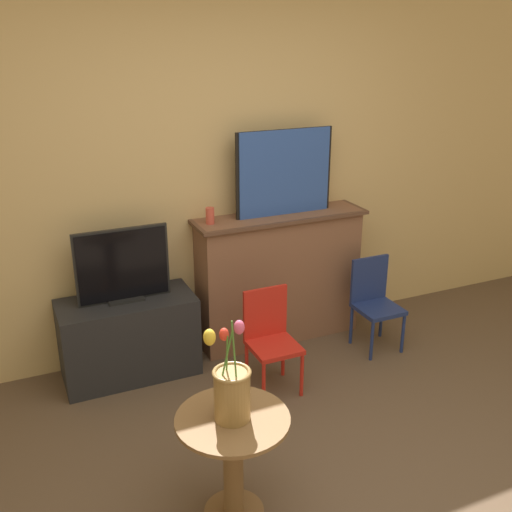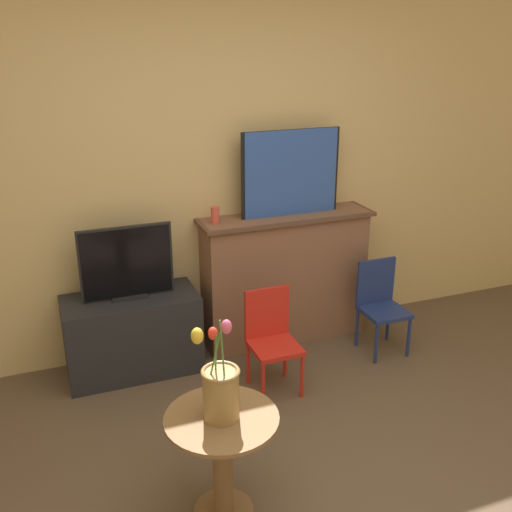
{
  "view_description": "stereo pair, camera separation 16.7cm",
  "coord_description": "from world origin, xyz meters",
  "px_view_note": "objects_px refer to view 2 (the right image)",
  "views": [
    {
      "loc": [
        -1.32,
        -1.69,
        2.2
      ],
      "look_at": [
        -0.01,
        1.26,
        0.97
      ],
      "focal_mm": 42.0,
      "sensor_mm": 36.0,
      "label": 1
    },
    {
      "loc": [
        -1.17,
        -1.75,
        2.2
      ],
      "look_at": [
        -0.01,
        1.26,
        0.97
      ],
      "focal_mm": 42.0,
      "sensor_mm": 36.0,
      "label": 2
    }
  ],
  "objects_px": {
    "painting": "(291,173)",
    "vase_tulips": "(220,389)",
    "tv_monitor": "(127,264)",
    "chair_blue": "(380,301)",
    "chair_red": "(271,335)"
  },
  "relations": [
    {
      "from": "painting",
      "to": "tv_monitor",
      "type": "distance_m",
      "value": 1.28
    },
    {
      "from": "chair_blue",
      "to": "vase_tulips",
      "type": "distance_m",
      "value": 1.95
    },
    {
      "from": "chair_red",
      "to": "chair_blue",
      "type": "xyz_separation_m",
      "value": [
        0.92,
        0.19,
        0.0
      ]
    },
    {
      "from": "painting",
      "to": "chair_blue",
      "type": "relative_size",
      "value": 1.09
    },
    {
      "from": "painting",
      "to": "chair_blue",
      "type": "distance_m",
      "value": 1.12
    },
    {
      "from": "painting",
      "to": "vase_tulips",
      "type": "distance_m",
      "value": 1.93
    },
    {
      "from": "chair_red",
      "to": "chair_blue",
      "type": "bearing_deg",
      "value": 11.56
    },
    {
      "from": "chair_red",
      "to": "chair_blue",
      "type": "height_order",
      "value": "same"
    },
    {
      "from": "painting",
      "to": "vase_tulips",
      "type": "height_order",
      "value": "painting"
    },
    {
      "from": "tv_monitor",
      "to": "vase_tulips",
      "type": "bearing_deg",
      "value": -83.76
    },
    {
      "from": "tv_monitor",
      "to": "chair_red",
      "type": "xyz_separation_m",
      "value": [
        0.8,
        -0.52,
        -0.41
      ]
    },
    {
      "from": "painting",
      "to": "vase_tulips",
      "type": "bearing_deg",
      "value": -123.6
    },
    {
      "from": "painting",
      "to": "chair_red",
      "type": "bearing_deg",
      "value": -122.73
    },
    {
      "from": "painting",
      "to": "tv_monitor",
      "type": "relative_size",
      "value": 1.21
    },
    {
      "from": "painting",
      "to": "chair_red",
      "type": "relative_size",
      "value": 1.09
    }
  ]
}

